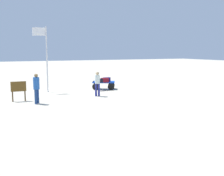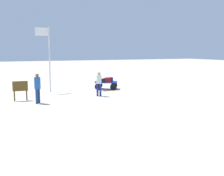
# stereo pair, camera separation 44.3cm
# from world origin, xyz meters

# --- Properties ---
(ground_plane) EXTENTS (120.00, 120.00, 0.00)m
(ground_plane) POSITION_xyz_m (0.00, 0.00, 0.00)
(ground_plane) COLOR #BBB19D
(luggage_cart) EXTENTS (2.04, 1.75, 0.62)m
(luggage_cart) POSITION_xyz_m (-2.50, -0.50, 0.44)
(luggage_cart) COLOR #0D3CBC
(luggage_cart) RESTS_ON ground
(suitcase_navy) EXTENTS (0.58, 0.40, 0.33)m
(suitcase_navy) POSITION_xyz_m (-2.39, 0.03, 0.79)
(suitcase_navy) COLOR maroon
(suitcase_navy) RESTS_ON luggage_cart
(suitcase_olive) EXTENTS (0.62, 0.46, 0.29)m
(suitcase_olive) POSITION_xyz_m (-1.91, 0.06, 0.77)
(suitcase_olive) COLOR black
(suitcase_olive) RESTS_ON luggage_cart
(suitcase_maroon) EXTENTS (0.53, 0.34, 0.33)m
(suitcase_maroon) POSITION_xyz_m (-2.71, -0.31, 0.79)
(suitcase_maroon) COLOR #211553
(suitcase_maroon) RESTS_ON luggage_cart
(worker_lead) EXTENTS (0.46, 0.46, 1.67)m
(worker_lead) POSITION_xyz_m (-0.76, 2.44, 0.98)
(worker_lead) COLOR navy
(worker_lead) RESTS_ON ground
(worker_trailing) EXTENTS (0.50, 0.50, 1.76)m
(worker_trailing) POSITION_xyz_m (3.44, 3.40, 1.04)
(worker_trailing) COLOR navy
(worker_trailing) RESTS_ON ground
(flagpole) EXTENTS (1.03, 0.10, 4.82)m
(flagpole) POSITION_xyz_m (1.98, -0.90, 2.92)
(flagpole) COLOR silver
(flagpole) RESTS_ON ground
(signboard) EXTENTS (0.91, 0.13, 1.22)m
(signboard) POSITION_xyz_m (4.28, 2.08, 0.80)
(signboard) COLOR #4C3319
(signboard) RESTS_ON ground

